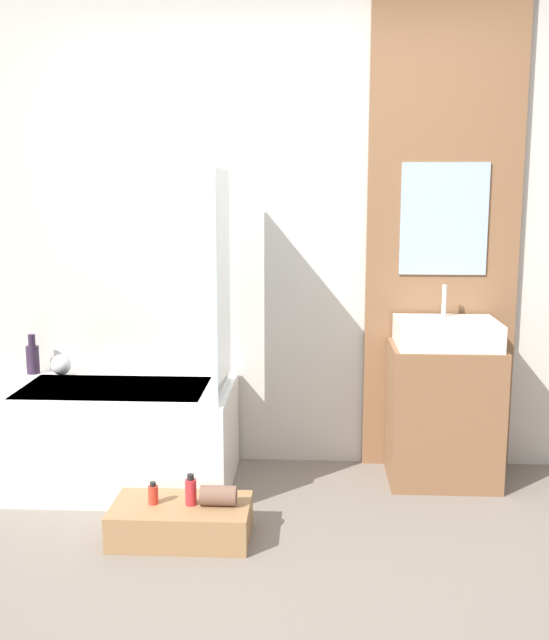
# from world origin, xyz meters

# --- Properties ---
(ground_plane) EXTENTS (12.00, 12.00, 0.00)m
(ground_plane) POSITION_xyz_m (0.00, 0.00, 0.00)
(ground_plane) COLOR slate
(wall_tiled_back) EXTENTS (4.20, 0.06, 2.60)m
(wall_tiled_back) POSITION_xyz_m (0.00, 1.58, 1.30)
(wall_tiled_back) COLOR beige
(wall_tiled_back) RESTS_ON ground_plane
(wall_wood_accent) EXTENTS (0.82, 0.04, 2.60)m
(wall_wood_accent) POSITION_xyz_m (0.84, 1.53, 1.30)
(wall_wood_accent) COLOR brown
(wall_wood_accent) RESTS_ON ground_plane
(bathtub) EXTENTS (1.24, 0.72, 0.52)m
(bathtub) POSITION_xyz_m (-0.90, 1.17, 0.26)
(bathtub) COLOR white
(bathtub) RESTS_ON ground_plane
(glass_shower_screen) EXTENTS (0.01, 0.55, 1.12)m
(glass_shower_screen) POSITION_xyz_m (-0.31, 1.10, 1.08)
(glass_shower_screen) COLOR silver
(glass_shower_screen) RESTS_ON bathtub
(wooden_step_bench) EXTENTS (0.62, 0.35, 0.16)m
(wooden_step_bench) POSITION_xyz_m (-0.44, 0.55, 0.08)
(wooden_step_bench) COLOR #997047
(wooden_step_bench) RESTS_ON ground_plane
(vanity_cabinet) EXTENTS (0.57, 0.43, 0.74)m
(vanity_cabinet) POSITION_xyz_m (0.84, 1.30, 0.37)
(vanity_cabinet) COLOR brown
(vanity_cabinet) RESTS_ON ground_plane
(sink) EXTENTS (0.52, 0.40, 0.31)m
(sink) POSITION_xyz_m (0.84, 1.30, 0.81)
(sink) COLOR white
(sink) RESTS_ON vanity_cabinet
(vase_tall_dark) EXTENTS (0.07, 0.07, 0.22)m
(vase_tall_dark) POSITION_xyz_m (-1.43, 1.44, 0.61)
(vase_tall_dark) COLOR #2D1E33
(vase_tall_dark) RESTS_ON bathtub
(vase_round_light) EXTENTS (0.11, 0.11, 0.11)m
(vase_round_light) POSITION_xyz_m (-1.26, 1.42, 0.58)
(vase_round_light) COLOR white
(vase_round_light) RESTS_ON bathtub
(bottle_soap_primary) EXTENTS (0.05, 0.05, 0.10)m
(bottle_soap_primary) POSITION_xyz_m (-0.56, 0.55, 0.21)
(bottle_soap_primary) COLOR red
(bottle_soap_primary) RESTS_ON wooden_step_bench
(bottle_soap_secondary) EXTENTS (0.05, 0.05, 0.14)m
(bottle_soap_secondary) POSITION_xyz_m (-0.39, 0.55, 0.22)
(bottle_soap_secondary) COLOR red
(bottle_soap_secondary) RESTS_ON wooden_step_bench
(towel_roll) EXTENTS (0.16, 0.09, 0.09)m
(towel_roll) POSITION_xyz_m (-0.27, 0.55, 0.21)
(towel_roll) COLOR brown
(towel_roll) RESTS_ON wooden_step_bench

